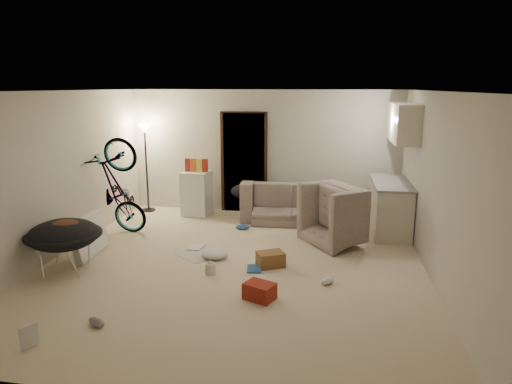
% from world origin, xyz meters
% --- Properties ---
extents(floor, '(5.50, 6.00, 0.02)m').
position_xyz_m(floor, '(0.00, 0.00, -0.01)').
color(floor, beige).
rests_on(floor, ground).
extents(ceiling, '(5.50, 6.00, 0.02)m').
position_xyz_m(ceiling, '(0.00, 0.00, 2.51)').
color(ceiling, white).
rests_on(ceiling, wall_back).
extents(wall_back, '(5.50, 0.02, 2.50)m').
position_xyz_m(wall_back, '(0.00, 3.01, 1.25)').
color(wall_back, beige).
rests_on(wall_back, floor).
extents(wall_front, '(5.50, 0.02, 2.50)m').
position_xyz_m(wall_front, '(0.00, -3.01, 1.25)').
color(wall_front, beige).
rests_on(wall_front, floor).
extents(wall_left, '(0.02, 6.00, 2.50)m').
position_xyz_m(wall_left, '(-2.76, 0.00, 1.25)').
color(wall_left, beige).
rests_on(wall_left, floor).
extents(wall_right, '(0.02, 6.00, 2.50)m').
position_xyz_m(wall_right, '(2.76, 0.00, 1.25)').
color(wall_right, beige).
rests_on(wall_right, floor).
extents(doorway, '(0.85, 0.10, 2.04)m').
position_xyz_m(doorway, '(-0.40, 2.97, 1.02)').
color(doorway, black).
rests_on(doorway, floor).
extents(door_trim, '(0.97, 0.04, 2.10)m').
position_xyz_m(door_trim, '(-0.40, 2.94, 1.02)').
color(door_trim, black).
rests_on(door_trim, floor).
extents(floor_lamp, '(0.28, 0.28, 1.81)m').
position_xyz_m(floor_lamp, '(-2.40, 2.65, 1.31)').
color(floor_lamp, black).
rests_on(floor_lamp, floor).
extents(kitchen_counter, '(0.60, 1.50, 0.88)m').
position_xyz_m(kitchen_counter, '(2.43, 2.00, 0.44)').
color(kitchen_counter, beige).
rests_on(kitchen_counter, floor).
extents(counter_top, '(0.64, 1.54, 0.04)m').
position_xyz_m(counter_top, '(2.43, 2.00, 0.90)').
color(counter_top, gray).
rests_on(counter_top, kitchen_counter).
extents(kitchen_uppers, '(0.38, 1.40, 0.65)m').
position_xyz_m(kitchen_uppers, '(2.56, 2.00, 1.95)').
color(kitchen_uppers, beige).
rests_on(kitchen_uppers, wall_right).
extents(sofa, '(2.02, 0.86, 0.58)m').
position_xyz_m(sofa, '(0.66, 2.45, 0.29)').
color(sofa, '#384038').
rests_on(sofa, floor).
extents(armchair, '(1.43, 1.47, 0.72)m').
position_xyz_m(armchair, '(1.71, 1.39, 0.36)').
color(armchair, '#384038').
rests_on(armchair, floor).
extents(bicycle, '(1.80, 0.87, 1.02)m').
position_xyz_m(bicycle, '(-2.30, 1.10, 0.46)').
color(bicycle, black).
rests_on(bicycle, floor).
extents(book_asset, '(0.31, 0.29, 0.02)m').
position_xyz_m(book_asset, '(-1.61, -2.55, 0.01)').
color(book_asset, maroon).
rests_on(book_asset, floor).
extents(mini_fridge, '(0.56, 0.56, 0.89)m').
position_xyz_m(mini_fridge, '(-1.31, 2.55, 0.44)').
color(mini_fridge, white).
rests_on(mini_fridge, floor).
extents(snack_box_0, '(0.11, 0.08, 0.30)m').
position_xyz_m(snack_box_0, '(-1.48, 2.55, 1.00)').
color(snack_box_0, maroon).
rests_on(snack_box_0, mini_fridge).
extents(snack_box_1, '(0.11, 0.08, 0.30)m').
position_xyz_m(snack_box_1, '(-1.36, 2.55, 1.00)').
color(snack_box_1, '#DA591B').
rests_on(snack_box_1, mini_fridge).
extents(snack_box_2, '(0.12, 0.10, 0.30)m').
position_xyz_m(snack_box_2, '(-1.24, 2.55, 1.00)').
color(snack_box_2, gold).
rests_on(snack_box_2, mini_fridge).
extents(snack_box_3, '(0.11, 0.09, 0.30)m').
position_xyz_m(snack_box_3, '(-1.12, 2.55, 1.00)').
color(snack_box_3, maroon).
rests_on(snack_box_3, mini_fridge).
extents(saucer_chair, '(1.05, 1.05, 0.74)m').
position_xyz_m(saucer_chair, '(-2.30, -0.60, 0.44)').
color(saucer_chair, silver).
rests_on(saucer_chair, floor).
extents(hoodie, '(0.62, 0.59, 0.22)m').
position_xyz_m(hoodie, '(-2.25, -0.63, 0.65)').
color(hoodie, '#492719').
rests_on(hoodie, saucer_chair).
extents(sofa_drape, '(0.57, 0.47, 0.28)m').
position_xyz_m(sofa_drape, '(-0.29, 2.45, 0.54)').
color(sofa_drape, black).
rests_on(sofa_drape, sofa).
extents(tv_box, '(0.28, 0.93, 0.62)m').
position_xyz_m(tv_box, '(-2.30, 0.05, 0.30)').
color(tv_box, silver).
rests_on(tv_box, floor).
extents(drink_case_a, '(0.46, 0.41, 0.22)m').
position_xyz_m(drink_case_a, '(0.54, 0.03, 0.11)').
color(drink_case_a, brown).
rests_on(drink_case_a, floor).
extents(drink_case_b, '(0.43, 0.38, 0.21)m').
position_xyz_m(drink_case_b, '(0.54, -1.03, 0.10)').
color(drink_case_b, maroon).
rests_on(drink_case_b, floor).
extents(juicer, '(0.15, 0.15, 0.21)m').
position_xyz_m(juicer, '(-0.26, -0.38, 0.09)').
color(juicer, beige).
rests_on(juicer, floor).
extents(newspaper, '(0.72, 0.70, 0.01)m').
position_xyz_m(newspaper, '(-0.66, 0.28, 0.00)').
color(newspaper, beige).
rests_on(newspaper, floor).
extents(book_blue, '(0.24, 0.30, 0.03)m').
position_xyz_m(book_blue, '(0.33, -0.14, 0.01)').
color(book_blue, '#294F95').
rests_on(book_blue, floor).
extents(book_white, '(0.24, 0.30, 0.03)m').
position_xyz_m(book_white, '(-0.76, 0.59, 0.01)').
color(book_white, silver).
rests_on(book_white, floor).
extents(shoe_0, '(0.29, 0.20, 0.10)m').
position_xyz_m(shoe_0, '(-0.19, 1.67, 0.05)').
color(shoe_0, '#294F95').
rests_on(shoe_0, floor).
extents(shoe_1, '(0.32, 0.21, 0.11)m').
position_xyz_m(shoe_1, '(0.03, 2.38, 0.06)').
color(shoe_1, slate).
rests_on(shoe_1, floor).
extents(shoe_3, '(0.27, 0.20, 0.09)m').
position_xyz_m(shoe_3, '(-1.12, -1.96, 0.05)').
color(shoe_3, slate).
rests_on(shoe_3, floor).
extents(shoe_4, '(0.24, 0.27, 0.10)m').
position_xyz_m(shoe_4, '(1.36, -0.46, 0.05)').
color(shoe_4, white).
rests_on(shoe_4, floor).
extents(clothes_lump_b, '(0.62, 0.60, 0.14)m').
position_xyz_m(clothes_lump_b, '(0.01, 2.55, 0.07)').
color(clothes_lump_b, black).
rests_on(clothes_lump_b, floor).
extents(clothes_lump_c, '(0.57, 0.57, 0.13)m').
position_xyz_m(clothes_lump_c, '(-0.36, 0.23, 0.07)').
color(clothes_lump_c, silver).
rests_on(clothes_lump_c, floor).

